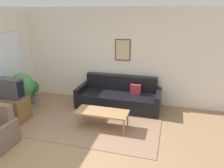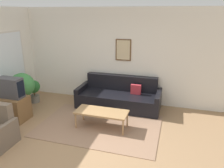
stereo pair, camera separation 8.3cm
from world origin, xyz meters
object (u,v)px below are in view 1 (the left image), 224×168
(couch, at_px, (119,97))
(coffee_table, at_px, (102,113))
(tv, at_px, (10,88))
(potted_plant_tall, at_px, (21,87))

(couch, bearing_deg, coffee_table, -93.89)
(couch, relative_size, tv, 3.71)
(coffee_table, relative_size, tv, 1.94)
(tv, distance_m, potted_plant_tall, 0.58)
(coffee_table, height_order, potted_plant_tall, potted_plant_tall)
(coffee_table, bearing_deg, couch, 86.11)
(coffee_table, xyz_separation_m, potted_plant_tall, (-2.34, 0.31, 0.31))
(potted_plant_tall, bearing_deg, tv, -78.60)
(coffee_table, distance_m, potted_plant_tall, 2.38)
(tv, bearing_deg, potted_plant_tall, 101.40)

